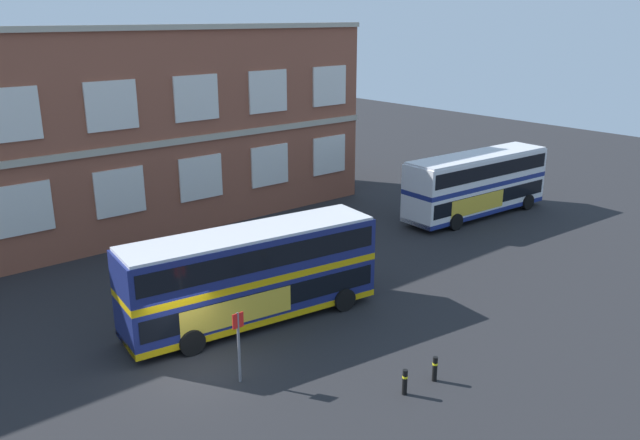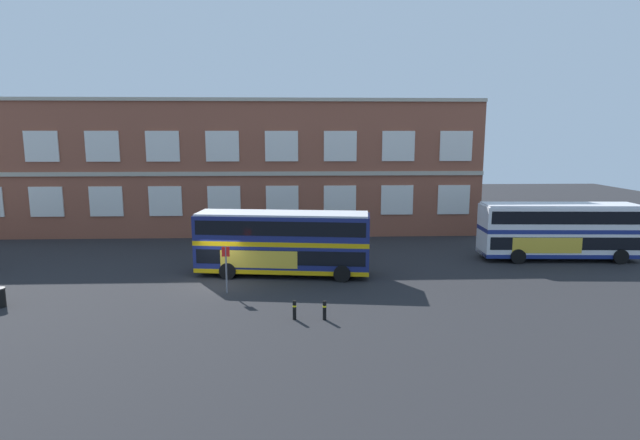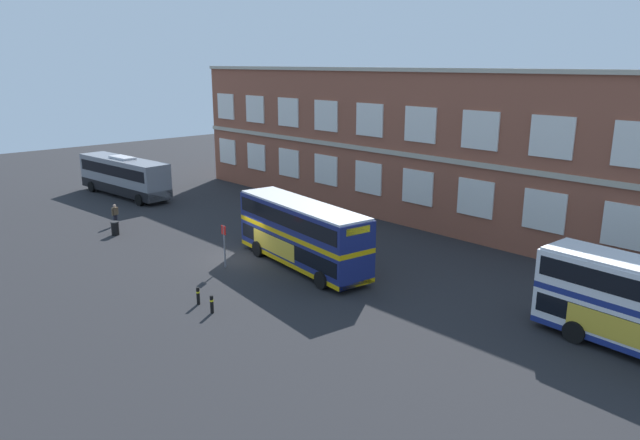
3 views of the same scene
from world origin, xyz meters
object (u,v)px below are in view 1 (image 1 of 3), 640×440
(bus_stand_flag, at_px, (239,341))
(safety_bollard_east, at_px, (405,382))
(double_decker_near, at_px, (252,274))
(double_decker_middle, at_px, (477,183))
(safety_bollard_west, at_px, (435,368))

(bus_stand_flag, relative_size, safety_bollard_east, 2.84)
(double_decker_near, bearing_deg, double_decker_middle, 9.52)
(bus_stand_flag, bearing_deg, double_decker_near, 49.92)
(bus_stand_flag, xyz_separation_m, safety_bollard_east, (3.90, -4.34, -1.14))
(double_decker_middle, relative_size, safety_bollard_east, 11.70)
(double_decker_near, relative_size, safety_bollard_east, 11.83)
(safety_bollard_east, bearing_deg, bus_stand_flag, 131.94)
(safety_bollard_west, bearing_deg, safety_bollard_east, 176.21)
(double_decker_near, xyz_separation_m, safety_bollard_west, (2.28, -8.11, -1.66))
(double_decker_near, relative_size, bus_stand_flag, 4.16)
(safety_bollard_west, distance_m, safety_bollard_east, 1.47)
(double_decker_middle, distance_m, bus_stand_flag, 23.85)
(bus_stand_flag, height_order, safety_bollard_east, bus_stand_flag)
(bus_stand_flag, distance_m, safety_bollard_east, 5.95)
(safety_bollard_west, bearing_deg, double_decker_near, 105.67)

